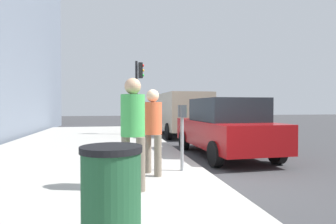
% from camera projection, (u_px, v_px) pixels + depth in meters
% --- Properties ---
extents(ground_plane, '(80.00, 80.00, 0.00)m').
position_uv_depth(ground_plane, '(211.00, 181.00, 5.75)').
color(ground_plane, '#38383A').
rests_on(ground_plane, ground).
extents(sidewalk_slab, '(28.00, 6.00, 0.15)m').
position_uv_depth(sidewalk_slab, '(58.00, 185.00, 5.20)').
color(sidewalk_slab, '#A8A59E').
rests_on(sidewalk_slab, ground_plane).
extents(parking_meter, '(0.36, 0.12, 1.41)m').
position_uv_depth(parking_meter, '(182.00, 123.00, 5.98)').
color(parking_meter, gray).
rests_on(parking_meter, sidewalk_slab).
extents(pedestrian_at_meter, '(0.49, 0.38, 1.73)m').
position_uv_depth(pedestrian_at_meter, '(153.00, 125.00, 5.65)').
color(pedestrian_at_meter, '#726656').
rests_on(pedestrian_at_meter, sidewalk_slab).
extents(pedestrian_bystander, '(0.48, 0.40, 1.86)m').
position_uv_depth(pedestrian_bystander, '(133.00, 123.00, 4.67)').
color(pedestrian_bystander, '#726656').
rests_on(pedestrian_bystander, sidewalk_slab).
extents(parked_sedan_near, '(4.46, 2.09, 1.77)m').
position_uv_depth(parked_sedan_near, '(225.00, 127.00, 8.55)').
color(parked_sedan_near, maroon).
rests_on(parked_sedan_near, ground_plane).
extents(parked_van_far, '(5.24, 2.21, 2.18)m').
position_uv_depth(parked_van_far, '(180.00, 112.00, 14.62)').
color(parked_van_far, gray).
rests_on(parked_van_far, ground_plane).
extents(traffic_signal, '(0.24, 0.44, 3.60)m').
position_uv_depth(traffic_signal, '(139.00, 85.00, 13.74)').
color(traffic_signal, black).
rests_on(traffic_signal, sidewalk_slab).
extents(trash_bin, '(0.59, 0.59, 1.01)m').
position_uv_depth(trash_bin, '(111.00, 199.00, 2.64)').
color(trash_bin, '#1E4C2D').
rests_on(trash_bin, sidewalk_slab).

